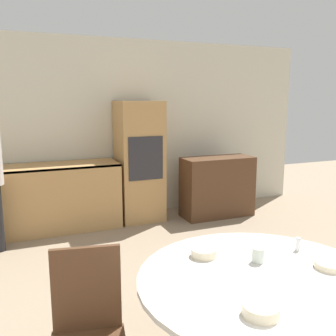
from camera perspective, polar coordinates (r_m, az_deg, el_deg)
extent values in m
cube|color=beige|center=(5.58, -8.72, 5.81)|extent=(6.38, 0.05, 2.60)
cube|color=tan|center=(5.22, -20.26, -4.56)|extent=(2.32, 0.60, 0.89)
cube|color=black|center=(5.13, -20.57, 0.09)|extent=(2.32, 0.60, 0.03)
cube|color=tan|center=(5.40, -4.40, 1.02)|extent=(0.62, 0.58, 1.72)
cube|color=#28282D|center=(5.11, -3.39, 1.46)|extent=(0.49, 0.01, 0.60)
cube|color=#51331E|center=(5.66, 7.51, -2.85)|extent=(1.07, 0.45, 0.89)
cylinder|color=silver|center=(2.24, 14.37, -16.22)|extent=(1.41, 1.41, 0.03)
cube|color=#51331E|center=(2.22, -12.31, -17.54)|extent=(0.38, 0.10, 0.49)
cylinder|color=silver|center=(2.39, 13.58, -12.78)|extent=(0.07, 0.07, 0.09)
cylinder|color=beige|center=(2.46, 23.52, -13.41)|extent=(0.18, 0.18, 0.04)
cylinder|color=beige|center=(2.42, 5.50, -12.69)|extent=(0.16, 0.16, 0.05)
cylinder|color=beige|center=(1.88, 13.99, -20.28)|extent=(0.17, 0.17, 0.05)
cylinder|color=white|center=(2.64, 19.19, -11.01)|extent=(0.03, 0.03, 0.07)
cylinder|color=silver|center=(2.62, 19.24, -10.12)|extent=(0.03, 0.03, 0.01)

